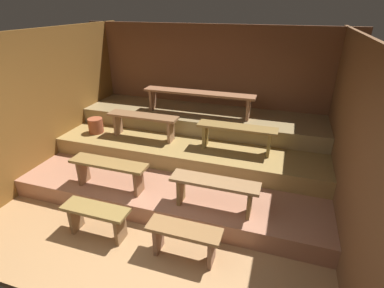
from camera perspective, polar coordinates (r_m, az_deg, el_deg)
ground at (r=5.17m, az=-2.74°, el=-8.65°), size 5.63×4.86×0.08m
wall_back at (r=6.44m, az=3.58°, el=11.08°), size 5.63×0.06×2.51m
wall_left at (r=5.87m, az=-26.15°, el=7.01°), size 0.06×4.86×2.51m
wall_right at (r=4.39m, az=28.28°, el=0.75°), size 0.06×4.86×2.51m
platform_lower at (r=5.46m, az=-0.98°, el=-4.30°), size 4.83×3.09×0.29m
platform_middle at (r=5.76m, az=0.66°, el=0.66°), size 4.83×2.06×0.29m
platform_upper at (r=6.04m, az=1.96°, el=4.88°), size 4.83×1.16×0.29m
bench_floor_left at (r=4.22m, az=-18.06°, el=-13.01°), size 0.92×0.29×0.45m
bench_floor_right at (r=3.73m, az=-1.52°, el=-17.41°), size 0.92×0.29×0.45m
bench_lower_left at (r=4.60m, az=-15.77°, el=-4.55°), size 1.21×0.29×0.45m
bench_lower_right at (r=4.01m, az=4.38°, el=-8.38°), size 1.21×0.29×0.45m
bench_middle_left at (r=5.49m, az=-9.47°, el=4.56°), size 1.33×0.29×0.45m
bench_middle_right at (r=4.97m, az=8.67°, el=2.34°), size 1.33×0.29×0.45m
bench_upper_center at (r=5.78m, az=1.23°, el=9.32°), size 2.20×0.29×0.45m
pail_middle at (r=6.01m, az=-18.15°, el=3.42°), size 0.28×0.28×0.29m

